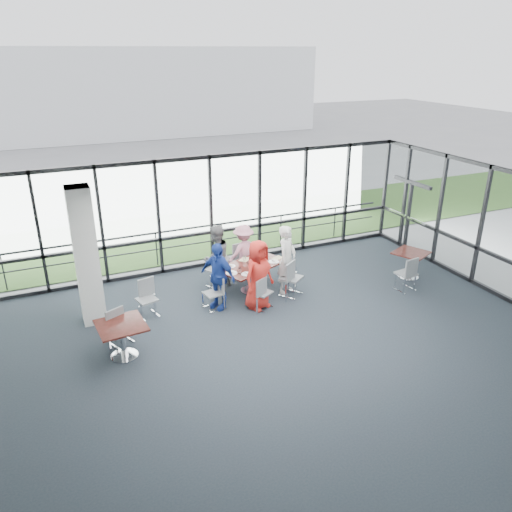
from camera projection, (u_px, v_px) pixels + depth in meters
name	position (u px, v px, depth m)	size (l,w,h in m)	color
floor	(292.00, 351.00, 10.43)	(12.00, 10.00, 0.02)	#1E262E
ceiling	(297.00, 204.00, 9.20)	(12.00, 10.00, 0.04)	silver
wall_front	(503.00, 458.00, 5.59)	(12.00, 0.10, 3.20)	silver
curtain_wall_back	(211.00, 212.00, 14.03)	(12.00, 0.10, 3.20)	white
exit_door	(408.00, 216.00, 15.43)	(0.12, 1.60, 2.10)	black
structural_column	(86.00, 257.00, 11.00)	(0.50, 0.50, 3.20)	white
apron	(169.00, 216.00, 18.88)	(80.00, 70.00, 0.02)	gray
grass_strip	(184.00, 232.00, 17.18)	(80.00, 5.00, 0.01)	#345222
hangar_main	(143.00, 89.00, 37.78)	(24.00, 10.00, 6.00)	silver
guard_rail	(206.00, 241.00, 14.96)	(0.06, 0.06, 12.00)	#2D2D33
main_table	(251.00, 269.00, 12.79)	(2.00, 1.59, 0.75)	#371710
side_table_left	(121.00, 329.00, 10.00)	(1.00, 1.00, 0.75)	#371710
side_table_right	(411.00, 256.00, 13.56)	(1.09, 1.09, 0.75)	#371710
diner_near_left	(258.00, 275.00, 11.88)	(0.85, 0.55, 1.73)	red
diner_near_right	(287.00, 259.00, 12.67)	(0.65, 0.48, 1.80)	beige
diner_far_left	(216.00, 257.00, 12.86)	(0.84, 0.52, 1.74)	slate
diner_far_right	(244.00, 252.00, 13.48)	(0.99, 0.51, 1.53)	#CB7E93
diner_end	(218.00, 276.00, 11.90)	(0.98, 0.53, 1.67)	navy
chair_main_nl	(262.00, 293.00, 12.01)	(0.41, 0.41, 0.84)	slate
chair_main_nr	(291.00, 278.00, 12.62)	(0.48, 0.48, 0.98)	slate
chair_main_fl	(217.00, 269.00, 13.12)	(0.47, 0.47, 0.96)	slate
chair_main_fr	(240.00, 262.00, 13.70)	(0.43, 0.43, 0.88)	slate
chair_main_end	(213.00, 293.00, 11.99)	(0.40, 0.40, 0.81)	slate
chair_spare_la	(119.00, 324.00, 10.56)	(0.44, 0.44, 0.90)	slate
chair_spare_lb	(147.00, 300.00, 11.63)	(0.43, 0.43, 0.87)	slate
chair_spare_r	(406.00, 274.00, 12.90)	(0.45, 0.45, 0.93)	slate
plate_nl	(247.00, 274.00, 12.17)	(0.27, 0.27, 0.01)	white
plate_nr	(274.00, 262.00, 12.89)	(0.27, 0.27, 0.01)	white
plate_fl	(231.00, 266.00, 12.62)	(0.25, 0.25, 0.01)	white
plate_fr	(254.00, 257.00, 13.18)	(0.25, 0.25, 0.01)	white
plate_end	(232.00, 273.00, 12.24)	(0.29, 0.29, 0.01)	white
tumbler_a	(252.00, 267.00, 12.46)	(0.07, 0.07, 0.13)	white
tumbler_b	(263.00, 262.00, 12.73)	(0.07, 0.07, 0.13)	white
tumbler_c	(244.00, 259.00, 12.88)	(0.07, 0.07, 0.15)	white
tumbler_d	(240.00, 271.00, 12.19)	(0.07, 0.07, 0.14)	white
menu_a	(259.00, 271.00, 12.37)	(0.29, 0.20, 0.00)	beige
menu_b	(277.00, 258.00, 13.14)	(0.29, 0.20, 0.00)	beige
menu_c	(245.00, 259.00, 13.05)	(0.32, 0.23, 0.00)	beige
condiment_caddy	(250.00, 263.00, 12.79)	(0.10, 0.07, 0.04)	black
ketchup_bottle	(250.00, 260.00, 12.79)	(0.06, 0.06, 0.18)	#A90E11
green_bottle	(254.00, 260.00, 12.78)	(0.05, 0.05, 0.20)	#1A6B21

